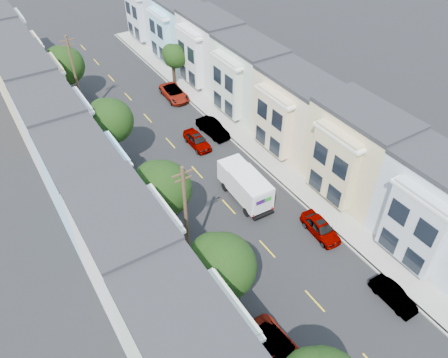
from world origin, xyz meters
name	(u,v)px	position (x,y,z in m)	size (l,w,h in m)	color
ground	(267,249)	(0.00, 0.00, 0.00)	(160.00, 160.00, 0.00)	black
road_slab	(183,157)	(0.00, 15.00, 0.01)	(12.00, 70.00, 0.02)	black
curb_left	(130,176)	(-6.05, 15.00, 0.07)	(0.30, 70.00, 0.15)	gray
curb_right	(231,139)	(6.05, 15.00, 0.07)	(0.30, 70.00, 0.15)	gray
sidewalk_left	(118,180)	(-7.35, 15.00, 0.07)	(2.60, 70.00, 0.15)	gray
sidewalk_right	(241,136)	(7.35, 15.00, 0.07)	(2.60, 70.00, 0.15)	gray
centerline	(183,157)	(0.00, 15.00, 0.00)	(0.12, 70.00, 0.01)	gold
townhouse_row_left	(80,195)	(-11.15, 15.00, 0.00)	(5.00, 70.00, 8.50)	beige
townhouse_row_right	(268,126)	(11.15, 15.00, 0.00)	(5.00, 70.00, 8.50)	beige
tree_b	(221,267)	(-6.30, -2.82, 4.83)	(4.70, 4.70, 7.20)	black
tree_c	(162,190)	(-6.30, 6.13, 5.05)	(4.70, 4.70, 7.42)	black
tree_d	(110,121)	(-6.30, 17.48, 5.27)	(4.42, 4.42, 7.51)	black
tree_e	(64,66)	(-6.30, 32.90, 4.73)	(4.70, 4.70, 7.09)	black
tree_far_r	(175,57)	(6.89, 29.83, 3.85)	(3.10, 3.10, 5.45)	black
utility_pole_near	(186,220)	(-6.30, 2.00, 5.15)	(1.60, 0.26, 10.00)	#42301E
utility_pole_far	(76,79)	(-6.30, 28.00, 5.15)	(1.60, 0.26, 10.00)	#42301E
fedex_truck	(245,185)	(1.92, 6.24, 1.68)	(2.41, 6.25, 3.00)	silver
lead_sedan	(197,140)	(2.29, 16.00, 0.72)	(1.70, 4.43, 1.44)	black
parked_left_b	(278,348)	(-4.90, -7.75, 0.70)	(2.31, 5.01, 1.39)	black
parked_left_c	(219,272)	(-4.90, -0.27, 0.62)	(1.32, 3.75, 1.25)	#969AAE
parked_left_d	(161,196)	(-4.90, 10.01, 0.65)	(2.14, 4.64, 1.29)	#5C0419
parked_right_a	(393,296)	(4.90, -9.03, 0.62)	(1.31, 3.70, 1.23)	#31353A
parked_right_b	(321,228)	(4.90, -1.01, 0.72)	(1.70, 4.44, 1.44)	silver
parked_right_c	(213,128)	(4.90, 17.05, 0.76)	(1.62, 4.58, 1.53)	black
parked_right_d	(174,93)	(4.90, 26.55, 0.73)	(2.41, 5.22, 1.45)	#181341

